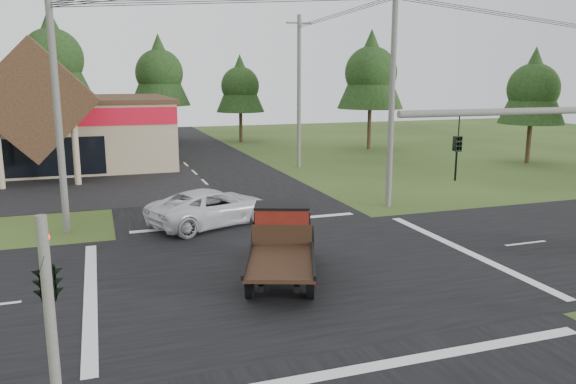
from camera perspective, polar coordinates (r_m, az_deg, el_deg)
name	(u,v)px	position (r m, az deg, el deg)	size (l,w,h in m)	color
ground	(298,270)	(20.19, 1.02, -7.96)	(120.00, 120.00, 0.00)	#2B4017
road_ns	(298,270)	(20.18, 1.02, -7.94)	(12.00, 120.00, 0.02)	black
road_ew	(298,270)	(20.18, 1.02, -7.93)	(120.00, 12.00, 0.02)	black
traffic_signal_corner	(46,260)	(11.09, -23.39, -6.36)	(0.53, 2.48, 4.40)	#595651
utility_pole_nw	(57,110)	(25.96, -22.39, 7.72)	(2.00, 0.30, 10.50)	#595651
utility_pole_ne	(392,94)	(29.67, 10.53, 9.74)	(2.00, 0.30, 11.50)	#595651
utility_pole_n	(299,91)	(42.44, 1.13, 10.23)	(2.00, 0.30, 11.20)	#595651
tree_row_c	(52,56)	(59.02, -22.84, 12.64)	(7.28, 7.28, 13.13)	#332316
tree_row_d	(159,71)	(60.23, -12.95, 11.92)	(6.16, 6.16, 11.11)	#332316
tree_row_e	(240,84)	(59.67, -4.89, 10.88)	(5.04, 5.04, 9.09)	#332316
tree_side_ne	(371,70)	(53.78, 8.42, 12.15)	(6.16, 6.16, 11.11)	#332316
tree_side_e_near	(533,86)	(48.40, 23.67, 9.80)	(5.04, 5.04, 9.09)	#332316
antique_flatbed_truck	(281,245)	(18.98, -0.67, -5.43)	(2.19, 5.73, 2.40)	#5E120D
white_pickup	(212,207)	(26.25, -7.70, -1.53)	(2.79, 6.06, 1.68)	silver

